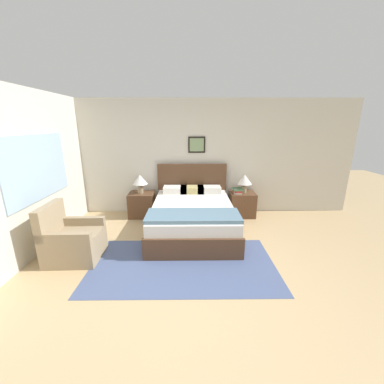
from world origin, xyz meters
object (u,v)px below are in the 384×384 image
bed (193,216)px  table_lamp_by_door (244,180)px  armchair (72,241)px  table_lamp_near_window (140,180)px  nightstand_by_door (242,204)px  nightstand_near_window (142,204)px

bed → table_lamp_by_door: bearing=33.7°
armchair → table_lamp_near_window: size_ratio=2.14×
bed → armchair: 2.14m
table_lamp_near_window → table_lamp_by_door: 2.33m
nightstand_by_door → table_lamp_near_window: 2.38m
nightstand_by_door → table_lamp_near_window: bearing=-179.8°
table_lamp_by_door → bed: bearing=-146.3°
bed → nightstand_by_door: 1.40m
bed → nightstand_near_window: size_ratio=3.79×
armchair → nightstand_near_window: (0.75, 1.77, -0.02)m
armchair → nightstand_near_window: 1.93m
nightstand_near_window → table_lamp_near_window: bearing=-134.8°
table_lamp_near_window → armchair: bearing=-112.7°
armchair → nightstand_by_door: (3.05, 1.77, -0.02)m
bed → nightstand_by_door: (1.15, 0.79, -0.04)m
table_lamp_near_window → table_lamp_by_door: same height
nightstand_by_door → table_lamp_by_door: bearing=-30.1°
nightstand_near_window → nightstand_by_door: size_ratio=1.00×
armchair → table_lamp_near_window: 1.99m
bed → table_lamp_near_window: 1.49m
armchair → nightstand_by_door: bearing=119.0°
nightstand_by_door → table_lamp_near_window: size_ratio=1.34×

